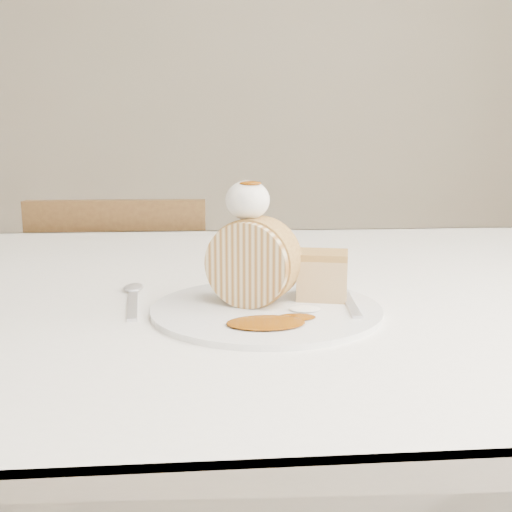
{
  "coord_description": "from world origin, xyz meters",
  "views": [
    {
      "loc": [
        -0.11,
        -0.53,
        0.92
      ],
      "look_at": [
        -0.06,
        0.06,
        0.81
      ],
      "focal_mm": 40.0,
      "sensor_mm": 36.0,
      "label": 1
    }
  ],
  "objects": [
    {
      "name": "plate",
      "position": [
        -0.05,
        0.05,
        0.75
      ],
      "size": [
        0.29,
        0.29,
        0.01
      ],
      "primitive_type": "cylinder",
      "rotation": [
        0.0,
        0.0,
        -0.24
      ],
      "color": "white",
      "rests_on": "table"
    },
    {
      "name": "table",
      "position": [
        0.0,
        0.2,
        0.66
      ],
      "size": [
        1.4,
        0.9,
        0.75
      ],
      "color": "white",
      "rests_on": "ground"
    },
    {
      "name": "whipped_cream",
      "position": [
        -0.07,
        0.06,
        0.87
      ],
      "size": [
        0.05,
        0.05,
        0.04
      ],
      "primitive_type": "ellipsoid",
      "color": "silver",
      "rests_on": "roulade_slice"
    },
    {
      "name": "roulade_slice",
      "position": [
        -0.07,
        0.06,
        0.8
      ],
      "size": [
        0.1,
        0.08,
        0.09
      ],
      "primitive_type": "cylinder",
      "rotation": [
        1.57,
        0.0,
        -0.44
      ],
      "color": "#CABA8C",
      "rests_on": "plate"
    },
    {
      "name": "chair_far",
      "position": [
        -0.31,
        0.8,
        0.46
      ],
      "size": [
        0.39,
        0.39,
        0.81
      ],
      "rotation": [
        0.0,
        0.0,
        3.12
      ],
      "color": "brown",
      "rests_on": "ground"
    },
    {
      "name": "spoon",
      "position": [
        -0.2,
        0.08,
        0.75
      ],
      "size": [
        0.04,
        0.14,
        0.0
      ],
      "primitive_type": "cube",
      "rotation": [
        0.0,
        0.0,
        0.11
      ],
      "color": "silver",
      "rests_on": "table"
    },
    {
      "name": "cake_chunk",
      "position": [
        0.01,
        0.08,
        0.78
      ],
      "size": [
        0.06,
        0.06,
        0.04
      ],
      "primitive_type": "cube",
      "rotation": [
        0.0,
        0.0,
        -0.24
      ],
      "color": "#B18443",
      "rests_on": "plate"
    },
    {
      "name": "caramel_drizzle",
      "position": [
        -0.07,
        0.06,
        0.89
      ],
      "size": [
        0.02,
        0.02,
        0.01
      ],
      "primitive_type": "ellipsoid",
      "color": "#713504",
      "rests_on": "whipped_cream"
    },
    {
      "name": "caramel_pool",
      "position": [
        -0.06,
        -0.02,
        0.76
      ],
      "size": [
        0.08,
        0.07,
        0.0
      ],
      "primitive_type": null,
      "rotation": [
        0.0,
        0.0,
        -0.24
      ],
      "color": "#713504",
      "rests_on": "plate"
    },
    {
      "name": "fork",
      "position": [
        0.03,
        0.04,
        0.76
      ],
      "size": [
        0.03,
        0.14,
        0.0
      ],
      "primitive_type": "cube",
      "rotation": [
        0.0,
        0.0,
        -0.1
      ],
      "color": "silver",
      "rests_on": "plate"
    }
  ]
}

